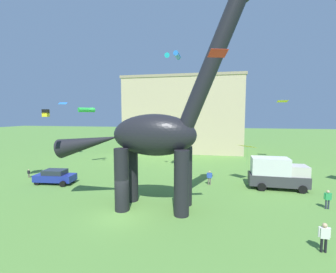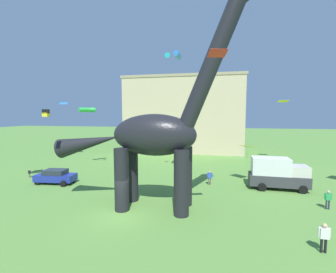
# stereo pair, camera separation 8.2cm
# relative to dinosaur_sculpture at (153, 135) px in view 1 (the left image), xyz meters

# --- Properties ---
(ground_plane) EXTENTS (240.00, 240.00, 0.00)m
(ground_plane) POSITION_rel_dinosaur_sculpture_xyz_m (-2.00, -2.20, -5.94)
(ground_plane) COLOR #5B8E3D
(dinosaur_sculpture) EXTENTS (15.72, 3.33, 16.43)m
(dinosaur_sculpture) POSITION_rel_dinosaur_sculpture_xyz_m (0.00, 0.00, 0.00)
(dinosaur_sculpture) COLOR black
(dinosaur_sculpture) RESTS_ON ground_plane
(parked_sedan_left) EXTENTS (4.36, 2.19, 1.55)m
(parked_sedan_left) POSITION_rel_dinosaur_sculpture_xyz_m (-12.30, 4.21, -5.14)
(parked_sedan_left) COLOR navy
(parked_sedan_left) RESTS_ON ground_plane
(parked_box_truck) EXTENTS (5.65, 2.38, 3.20)m
(parked_box_truck) POSITION_rel_dinosaur_sculpture_xyz_m (11.03, 7.13, -4.29)
(parked_box_truck) COLOR #38383D
(parked_box_truck) RESTS_ON ground_plane
(person_strolling_adult) EXTENTS (0.38, 0.17, 1.01)m
(person_strolling_adult) POSITION_rel_dinosaur_sculpture_xyz_m (-17.01, 5.71, -5.33)
(person_strolling_adult) COLOR #6B6056
(person_strolling_adult) RESTS_ON ground_plane
(person_watching_child) EXTENTS (0.58, 0.25, 1.54)m
(person_watching_child) POSITION_rel_dinosaur_sculpture_xyz_m (13.75, 2.41, -5.01)
(person_watching_child) COLOR #2D3347
(person_watching_child) RESTS_ON ground_plane
(person_photographer) EXTENTS (0.58, 0.26, 1.55)m
(person_photographer) POSITION_rel_dinosaur_sculpture_xyz_m (4.30, 7.09, -5.01)
(person_photographer) COLOR #6B6056
(person_photographer) RESTS_ON ground_plane
(person_vendor_side) EXTENTS (0.62, 0.28, 1.67)m
(person_vendor_side) POSITION_rel_dinosaur_sculpture_xyz_m (10.79, -4.26, -4.93)
(person_vendor_side) COLOR black
(person_vendor_side) RESTS_ON ground_plane
(kite_high_left) EXTENTS (2.43, 2.33, 0.68)m
(kite_high_left) POSITION_rel_dinosaur_sculpture_xyz_m (-13.05, 12.57, 2.28)
(kite_high_left) COLOR green
(kite_drifting) EXTENTS (1.54, 1.30, 0.36)m
(kite_drifting) POSITION_rel_dinosaur_sculpture_xyz_m (-20.97, 18.24, 3.53)
(kite_drifting) COLOR #287AE5
(kite_high_right) EXTENTS (0.46, 0.46, 0.56)m
(kite_high_right) POSITION_rel_dinosaur_sculpture_xyz_m (-7.69, -2.46, 1.73)
(kite_high_right) COLOR black
(kite_mid_right) EXTENTS (2.23, 2.18, 2.21)m
(kite_mid_right) POSITION_rel_dinosaur_sculpture_xyz_m (8.31, 8.75, -1.88)
(kite_mid_right) COLOR yellow
(kite_mid_center) EXTENTS (1.22, 1.02, 0.31)m
(kite_mid_center) POSITION_rel_dinosaur_sculpture_xyz_m (4.91, -3.79, 5.13)
(kite_mid_center) COLOR red
(kite_trailing) EXTENTS (1.61, 1.21, 0.28)m
(kite_trailing) POSITION_rel_dinosaur_sculpture_xyz_m (15.11, 22.19, 3.69)
(kite_trailing) COLOR yellow
(kite_far_right) EXTENTS (1.69, 2.02, 0.59)m
(kite_far_right) POSITION_rel_dinosaur_sculpture_xyz_m (0.23, 8.70, 8.25)
(kite_far_right) COLOR #287AE5
(background_building_block) EXTENTS (23.82, 10.55, 15.12)m
(background_building_block) POSITION_rel_dinosaur_sculpture_xyz_m (-1.74, 30.94, 1.63)
(background_building_block) COLOR #CCB78E
(background_building_block) RESTS_ON ground_plane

